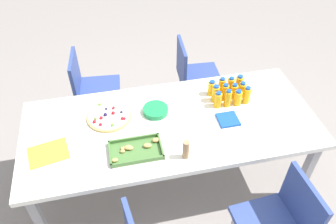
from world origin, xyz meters
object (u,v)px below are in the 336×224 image
object	(u,v)px
chair_near_left	(193,73)
juice_bottle_2	(222,86)
juice_bottle_10	(228,98)
plate_stack	(156,110)
juice_bottle_7	(216,94)
juice_bottle_3	(212,88)
juice_bottle_11	(218,100)
juice_bottle_9	(238,98)
fruit_pizza	(109,116)
juice_bottle_8	(247,95)
juice_bottle_1	(231,85)
juice_bottle_6	(225,92)
snack_tray	(136,150)
chair_far_left	(280,220)
napkin_stack	(228,119)
paper_folder	(48,153)
cardboard_tube	(186,150)
chair_near_right	(91,87)
juice_bottle_4	(242,90)
party_table	(171,128)
juice_bottle_5	(234,91)
juice_bottle_0	(239,84)

from	to	relation	value
chair_near_left	juice_bottle_2	size ratio (longest dim) A/B	5.68
juice_bottle_10	plate_stack	world-z (taller)	juice_bottle_10
juice_bottle_2	juice_bottle_7	bearing A→B (deg)	46.17
chair_near_left	juice_bottle_3	distance (m)	0.67
juice_bottle_7	juice_bottle_11	xyz separation A→B (m)	(0.00, 0.07, -0.01)
juice_bottle_9	fruit_pizza	distance (m)	0.99
juice_bottle_8	juice_bottle_10	distance (m)	0.16
juice_bottle_1	juice_bottle_11	bearing A→B (deg)	42.99
juice_bottle_6	snack_tray	world-z (taller)	juice_bottle_6
chair_far_left	snack_tray	bearing A→B (deg)	51.71
juice_bottle_3	fruit_pizza	xyz separation A→B (m)	(0.83, 0.10, -0.05)
juice_bottle_7	fruit_pizza	xyz separation A→B (m)	(0.83, 0.01, -0.06)
juice_bottle_11	juice_bottle_2	bearing A→B (deg)	-118.63
juice_bottle_2	juice_bottle_10	world-z (taller)	juice_bottle_10
juice_bottle_1	snack_tray	xyz separation A→B (m)	(0.83, 0.46, -0.06)
juice_bottle_10	napkin_stack	size ratio (longest dim) A/B	1.00
fruit_pizza	paper_folder	bearing A→B (deg)	31.35
juice_bottle_3	fruit_pizza	bearing A→B (deg)	6.57
fruit_pizza	plate_stack	size ratio (longest dim) A/B	1.72
juice_bottle_2	fruit_pizza	xyz separation A→B (m)	(0.91, 0.10, -0.06)
juice_bottle_2	juice_bottle_6	distance (m)	0.08
juice_bottle_3	cardboard_tube	size ratio (longest dim) A/B	0.90
juice_bottle_9	napkin_stack	xyz separation A→B (m)	(0.13, 0.16, -0.05)
chair_far_left	fruit_pizza	size ratio (longest dim) A/B	2.52
chair_near_right	juice_bottle_4	xyz separation A→B (m)	(-1.19, 0.68, 0.29)
party_table	juice_bottle_8	bearing A→B (deg)	-171.03
chair_near_left	juice_bottle_5	bearing A→B (deg)	14.83
juice_bottle_1	juice_bottle_9	distance (m)	0.15
juice_bottle_9	cardboard_tube	size ratio (longest dim) A/B	0.90
juice_bottle_4	fruit_pizza	bearing A→B (deg)	1.07
chair_near_right	juice_bottle_5	xyz separation A→B (m)	(-1.13, 0.68, 0.29)
juice_bottle_9	paper_folder	world-z (taller)	juice_bottle_9
juice_bottle_3	napkin_stack	bearing A→B (deg)	95.49
party_table	juice_bottle_11	distance (m)	0.42
party_table	fruit_pizza	size ratio (longest dim) A/B	6.56
juice_bottle_0	juice_bottle_2	xyz separation A→B (m)	(0.15, -0.00, -0.00)
snack_tray	paper_folder	xyz separation A→B (m)	(0.58, -0.11, -0.01)
juice_bottle_9	party_table	bearing A→B (deg)	9.71
juice_bottle_9	plate_stack	size ratio (longest dim) A/B	0.69
juice_bottle_7	juice_bottle_9	size ratio (longest dim) A/B	1.13
juice_bottle_3	cardboard_tube	bearing A→B (deg)	58.10
juice_bottle_2	juice_bottle_4	size ratio (longest dim) A/B	1.06
chair_near_left	snack_tray	xyz separation A→B (m)	(0.70, 1.06, 0.24)
chair_near_right	cardboard_tube	bearing A→B (deg)	32.37
juice_bottle_0	party_table	bearing A→B (deg)	21.73
chair_near_left	juice_bottle_10	size ratio (longest dim) A/B	5.56
juice_bottle_3	juice_bottle_11	world-z (taller)	juice_bottle_11
party_table	plate_stack	bearing A→B (deg)	-56.46
juice_bottle_0	juice_bottle_7	xyz separation A→B (m)	(0.22, 0.08, -0.00)
juice_bottle_1	cardboard_tube	xyz separation A→B (m)	(0.52, 0.58, 0.01)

